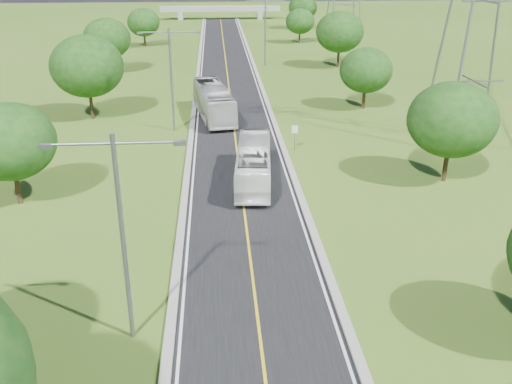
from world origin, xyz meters
TOP-DOWN VIEW (x-y plane):
  - ground at (0.00, 60.00)m, footprint 260.00×260.00m
  - road at (0.00, 66.00)m, footprint 8.00×150.00m
  - curb_left at (-4.25, 66.00)m, footprint 0.50×150.00m
  - curb_right at (4.25, 66.00)m, footprint 0.50×150.00m
  - speed_limit_sign at (5.20, 37.98)m, footprint 0.55×0.09m
  - overpass at (0.00, 140.00)m, footprint 30.00×3.00m
  - streetlight_near_left at (-6.00, 12.00)m, footprint 5.90×0.25m
  - streetlight_mid_left at (-6.00, 45.00)m, footprint 5.90×0.25m
  - streetlight_far_right at (6.00, 78.00)m, footprint 5.90×0.25m
  - tree_lb at (-16.00, 28.00)m, footprint 6.30×6.30m
  - tree_lc at (-15.00, 50.00)m, footprint 7.56×7.56m
  - tree_ld at (-17.00, 74.00)m, footprint 6.72×6.72m
  - tree_le at (-14.50, 98.00)m, footprint 5.88×5.88m
  - tree_rb at (16.00, 30.00)m, footprint 6.72×6.72m
  - tree_rc at (15.00, 52.00)m, footprint 5.88×5.88m
  - tree_rd at (17.00, 76.00)m, footprint 7.14×7.14m
  - tree_re at (14.50, 100.00)m, footprint 5.46×5.46m
  - tree_rf at (18.00, 120.00)m, footprint 6.30×6.30m
  - bus_outbound at (1.02, 30.68)m, footprint 3.44×10.96m
  - bus_inbound at (-1.99, 49.34)m, footprint 4.71×12.62m

SIDE VIEW (x-z plane):
  - ground at x=0.00m, z-range 0.00..0.00m
  - road at x=0.00m, z-range 0.00..0.06m
  - curb_left at x=-4.25m, z-range 0.00..0.22m
  - curb_right at x=4.25m, z-range 0.00..0.22m
  - bus_outbound at x=1.02m, z-range 0.06..3.06m
  - speed_limit_sign at x=5.20m, z-range 0.40..2.80m
  - bus_inbound at x=-1.99m, z-range 0.06..3.49m
  - overpass at x=0.00m, z-range 0.81..4.01m
  - tree_re at x=14.50m, z-range 0.85..7.20m
  - tree_le at x=-14.50m, z-range 0.91..7.75m
  - tree_rc at x=15.00m, z-range 0.91..7.75m
  - tree_lb at x=-16.00m, z-range 0.98..8.31m
  - tree_rf at x=18.00m, z-range 0.98..8.31m
  - tree_ld at x=-17.00m, z-range 1.05..8.86m
  - tree_rb at x=16.00m, z-range 1.05..8.86m
  - tree_rd at x=17.00m, z-range 1.11..9.42m
  - tree_lc at x=-15.00m, z-range 1.18..9.97m
  - streetlight_near_left at x=-6.00m, z-range 0.94..10.94m
  - streetlight_mid_left at x=-6.00m, z-range 0.94..10.94m
  - streetlight_far_right at x=6.00m, z-range 0.94..10.94m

